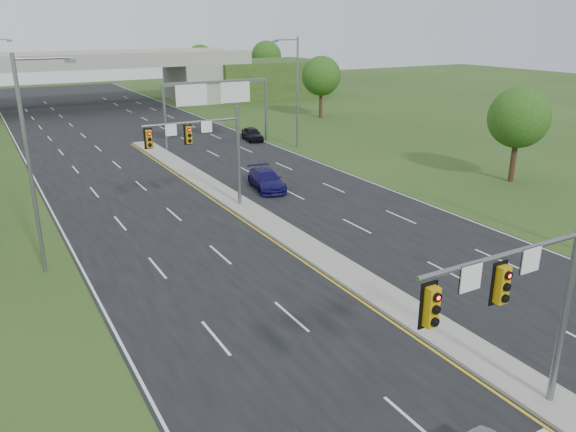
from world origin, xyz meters
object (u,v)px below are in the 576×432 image
(signal_mast_far, at_px, (207,143))
(car_far_c, at_px, (252,134))
(overpass, at_px, (84,84))
(car_far_b, at_px, (267,180))
(sign_gantry, at_px, (216,95))
(signal_mast_near, at_px, (525,295))

(signal_mast_far, relative_size, car_far_c, 1.71)
(signal_mast_far, relative_size, overpass, 0.09)
(signal_mast_far, xyz_separation_m, overpass, (2.26, 55.07, -1.17))
(car_far_b, relative_size, car_far_c, 1.23)
(overpass, height_order, car_far_b, overpass)
(signal_mast_far, height_order, sign_gantry, signal_mast_far)
(sign_gantry, distance_m, car_far_c, 6.28)
(signal_mast_near, xyz_separation_m, car_far_b, (5.84, 27.87, -3.97))
(sign_gantry, xyz_separation_m, car_far_b, (-3.10, -17.13, -4.49))
(sign_gantry, bearing_deg, signal_mast_far, -114.11)
(car_far_b, xyz_separation_m, car_far_c, (7.42, 17.68, -0.04))
(signal_mast_near, xyz_separation_m, car_far_c, (13.26, 45.55, -4.01))
(sign_gantry, relative_size, car_far_c, 2.84)
(car_far_b, bearing_deg, signal_mast_near, -91.09)
(signal_mast_far, bearing_deg, sign_gantry, 65.89)
(signal_mast_far, height_order, car_far_c, signal_mast_far)
(car_far_c, bearing_deg, sign_gantry, -163.74)
(signal_mast_far, relative_size, car_far_b, 1.39)
(signal_mast_near, height_order, car_far_c, signal_mast_near)
(overpass, xyz_separation_m, car_far_c, (11.00, -34.53, -2.84))
(car_far_b, bearing_deg, signal_mast_far, -143.11)
(car_far_b, distance_m, car_far_c, 19.17)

